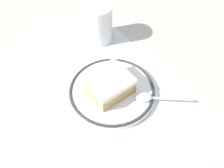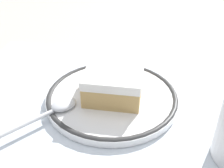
% 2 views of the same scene
% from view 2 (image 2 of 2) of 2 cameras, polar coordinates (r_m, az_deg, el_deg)
% --- Properties ---
extents(ground_plane, '(2.40, 2.40, 0.00)m').
position_cam_2_polar(ground_plane, '(0.45, 2.21, -2.62)').
color(ground_plane, '#B7B2A8').
extents(placemat, '(0.53, 0.33, 0.00)m').
position_cam_2_polar(placemat, '(0.45, 2.22, -2.54)').
color(placemat, silver).
rests_on(placemat, ground_plane).
extents(plate, '(0.20, 0.20, 0.01)m').
position_cam_2_polar(plate, '(0.43, -0.00, -2.63)').
color(plate, white).
rests_on(plate, placemat).
extents(cake_slice, '(0.08, 0.09, 0.04)m').
position_cam_2_polar(cake_slice, '(0.42, 0.50, 0.67)').
color(cake_slice, tan).
rests_on(cake_slice, plate).
extents(spoon, '(0.09, 0.11, 0.01)m').
position_cam_2_polar(spoon, '(0.40, -11.33, -4.89)').
color(spoon, silver).
rests_on(spoon, plate).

